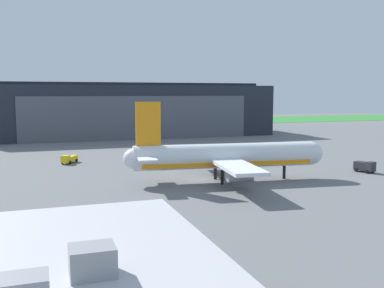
% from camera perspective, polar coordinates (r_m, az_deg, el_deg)
% --- Properties ---
extents(ground_plane, '(440.00, 440.00, 0.00)m').
position_cam_1_polar(ground_plane, '(80.89, 1.33, -4.65)').
color(ground_plane, slate).
extents(grass_field_strip, '(440.00, 56.00, 0.08)m').
position_cam_1_polar(grass_field_strip, '(236.64, -12.28, 2.63)').
color(grass_field_strip, '#338634').
rests_on(grass_field_strip, ground_plane).
extents(maintenance_hangar, '(102.66, 37.60, 19.77)m').
position_cam_1_polar(maintenance_hangar, '(168.68, -8.18, 4.37)').
color(maintenance_hangar, '#232833').
rests_on(maintenance_hangar, ground_plane).
extents(airliner_near_left, '(36.62, 32.65, 14.34)m').
position_cam_1_polar(airliner_near_left, '(78.88, 4.56, -1.66)').
color(airliner_near_left, silver).
rests_on(airliner_near_left, ground_plane).
extents(pushback_tractor, '(3.00, 4.32, 2.27)m').
position_cam_1_polar(pushback_tractor, '(94.80, 21.50, -2.71)').
color(pushback_tractor, '#2D2D33').
rests_on(pushback_tractor, ground_plane).
extents(baggage_tug, '(4.11, 5.25, 1.99)m').
position_cam_1_polar(baggage_tug, '(103.36, -15.65, -1.86)').
color(baggage_tug, yellow).
rests_on(baggage_tug, ground_plane).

